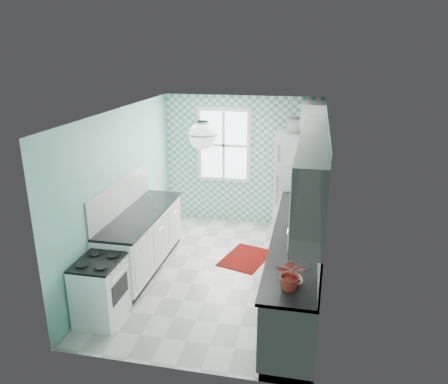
% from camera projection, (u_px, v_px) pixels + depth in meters
% --- Properties ---
extents(floor, '(3.00, 4.40, 0.02)m').
position_uv_depth(floor, '(218.00, 273.00, 6.84)').
color(floor, silver).
rests_on(floor, ground).
extents(ceiling, '(3.00, 4.40, 0.02)m').
position_uv_depth(ceiling, '(217.00, 111.00, 6.04)').
color(ceiling, white).
rests_on(ceiling, wall_back).
extents(wall_back, '(3.00, 0.02, 2.50)m').
position_uv_depth(wall_back, '(242.00, 161.00, 8.49)').
color(wall_back, '#76B7AA').
rests_on(wall_back, floor).
extents(wall_front, '(3.00, 0.02, 2.50)m').
position_uv_depth(wall_front, '(169.00, 268.00, 4.38)').
color(wall_front, '#76B7AA').
rests_on(wall_front, floor).
extents(wall_left, '(0.02, 4.40, 2.50)m').
position_uv_depth(wall_left, '(122.00, 191.00, 6.73)').
color(wall_left, '#76B7AA').
rests_on(wall_left, floor).
extents(wall_right, '(0.02, 4.40, 2.50)m').
position_uv_depth(wall_right, '(322.00, 204.00, 6.14)').
color(wall_right, '#76B7AA').
rests_on(wall_right, floor).
extents(accent_wall, '(3.00, 0.01, 2.50)m').
position_uv_depth(accent_wall, '(242.00, 161.00, 8.47)').
color(accent_wall, '#4CAA94').
rests_on(accent_wall, wall_back).
extents(window, '(1.04, 0.05, 1.44)m').
position_uv_depth(window, '(224.00, 145.00, 8.41)').
color(window, white).
rests_on(window, wall_back).
extents(backsplash_right, '(0.02, 3.60, 0.51)m').
position_uv_depth(backsplash_right, '(320.00, 218.00, 5.79)').
color(backsplash_right, white).
rests_on(backsplash_right, wall_right).
extents(backsplash_left, '(0.02, 2.15, 0.51)m').
position_uv_depth(backsplash_left, '(121.00, 196.00, 6.67)').
color(backsplash_left, white).
rests_on(backsplash_left, wall_left).
extents(upper_cabinets_right, '(0.33, 3.20, 0.90)m').
position_uv_depth(upper_cabinets_right, '(311.00, 170.00, 5.42)').
color(upper_cabinets_right, white).
rests_on(upper_cabinets_right, wall_right).
extents(upper_cabinet_fridge, '(0.40, 0.74, 0.40)m').
position_uv_depth(upper_cabinet_fridge, '(313.00, 114.00, 7.57)').
color(upper_cabinet_fridge, white).
rests_on(upper_cabinet_fridge, wall_right).
extents(ceiling_light, '(0.34, 0.34, 0.35)m').
position_uv_depth(ceiling_light, '(203.00, 135.00, 5.35)').
color(ceiling_light, silver).
rests_on(ceiling_light, ceiling).
extents(base_cabinets_right, '(0.60, 3.60, 0.90)m').
position_uv_depth(base_cabinets_right, '(295.00, 266.00, 6.09)').
color(base_cabinets_right, white).
rests_on(base_cabinets_right, floor).
extents(countertop_right, '(0.63, 3.60, 0.04)m').
position_uv_depth(countertop_right, '(296.00, 235.00, 5.94)').
color(countertop_right, black).
rests_on(countertop_right, base_cabinets_right).
extents(base_cabinets_left, '(0.60, 2.15, 0.90)m').
position_uv_depth(base_cabinets_left, '(142.00, 242.00, 6.85)').
color(base_cabinets_left, white).
rests_on(base_cabinets_left, floor).
extents(countertop_left, '(0.63, 2.15, 0.04)m').
position_uv_depth(countertop_left, '(141.00, 214.00, 6.70)').
color(countertop_left, black).
rests_on(countertop_left, base_cabinets_left).
extents(fridge, '(0.83, 0.82, 1.91)m').
position_uv_depth(fridge, '(298.00, 185.00, 7.99)').
color(fridge, silver).
rests_on(fridge, floor).
extents(stove, '(0.54, 0.67, 0.80)m').
position_uv_depth(stove, '(101.00, 289.00, 5.56)').
color(stove, white).
rests_on(stove, floor).
extents(sink, '(0.53, 0.44, 0.53)m').
position_uv_depth(sink, '(300.00, 208.00, 6.90)').
color(sink, silver).
rests_on(sink, countertop_right).
extents(rug, '(0.88, 1.07, 0.01)m').
position_uv_depth(rug, '(246.00, 258.00, 7.28)').
color(rug, '#610207').
rests_on(rug, floor).
extents(dish_towel, '(0.03, 0.27, 0.40)m').
position_uv_depth(dish_towel, '(278.00, 240.00, 6.83)').
color(dish_towel, teal).
rests_on(dish_towel, base_cabinets_right).
extents(fruit_bowl, '(0.28, 0.28, 0.06)m').
position_uv_depth(fruit_bowl, '(291.00, 281.00, 4.69)').
color(fruit_bowl, white).
rests_on(fruit_bowl, countertop_right).
extents(potted_plant, '(0.35, 0.31, 0.35)m').
position_uv_depth(potted_plant, '(291.00, 274.00, 4.53)').
color(potted_plant, red).
rests_on(potted_plant, countertop_right).
extents(soap_bottle, '(0.11, 0.11, 0.22)m').
position_uv_depth(soap_bottle, '(304.00, 198.00, 7.02)').
color(soap_bottle, '#9EB6BD').
rests_on(soap_bottle, countertop_right).
extents(microwave, '(0.47, 0.32, 0.26)m').
position_uv_depth(microwave, '(301.00, 126.00, 7.64)').
color(microwave, white).
rests_on(microwave, fridge).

